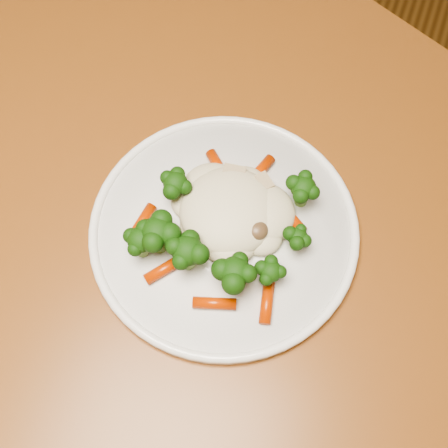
{
  "coord_description": "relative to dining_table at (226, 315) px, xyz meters",
  "views": [
    {
      "loc": [
        0.31,
        -0.19,
        1.3
      ],
      "look_at": [
        0.22,
        0.05,
        0.77
      ],
      "focal_mm": 45.0,
      "sensor_mm": 36.0,
      "label": 1
    }
  ],
  "objects": [
    {
      "name": "dining_table",
      "position": [
        0.0,
        0.0,
        0.0
      ],
      "size": [
        1.53,
        1.32,
        0.75
      ],
      "rotation": [
        0.0,
        0.0,
        -0.43
      ],
      "color": "brown",
      "rests_on": "ground"
    },
    {
      "name": "meal",
      "position": [
        -0.03,
        0.06,
        0.12
      ],
      "size": [
        0.18,
        0.19,
        0.05
      ],
      "color": "beige",
      "rests_on": "plate"
    },
    {
      "name": "plate",
      "position": [
        -0.03,
        0.06,
        0.1
      ],
      "size": [
        0.29,
        0.29,
        0.01
      ],
      "primitive_type": "cylinder",
      "color": "white",
      "rests_on": "dining_table"
    }
  ]
}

